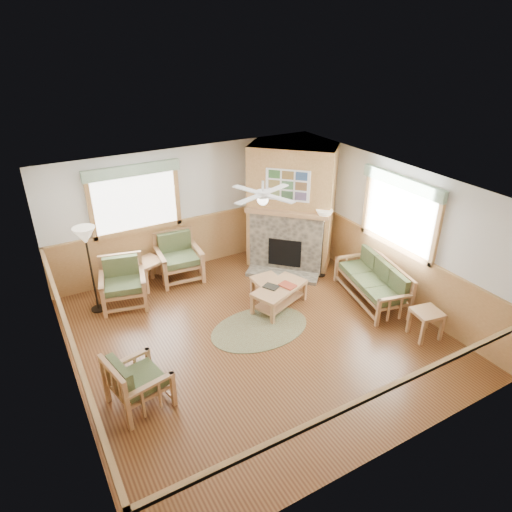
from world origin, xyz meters
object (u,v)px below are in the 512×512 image
sofa (372,281)px  coffee_table (279,297)px  end_table_sofa (425,324)px  armchair_back_left (123,284)px  armchair_back_right (179,258)px  floor_lamp_right (322,244)px  end_table_chairs (149,273)px  floor_lamp_left (91,270)px  armchair_left (138,380)px  footstool (267,288)px

sofa → coffee_table: sofa is taller
sofa → end_table_sofa: (0.00, -1.38, -0.15)m
armchair_back_left → armchair_back_right: (1.31, 0.44, 0.03)m
floor_lamp_right → armchair_back_left: bearing=166.9°
coffee_table → end_table_chairs: (-1.94, 2.01, 0.07)m
floor_lamp_left → floor_lamp_right: (4.54, -1.01, -0.10)m
sofa → coffee_table: bearing=-97.9°
sofa → armchair_back_left: bearing=-104.4°
sofa → floor_lamp_left: 5.35m
coffee_table → end_table_sofa: end_table_sofa is taller
coffee_table → end_table_chairs: bearing=112.6°
armchair_left → armchair_back_right: bearing=-41.5°
footstool → armchair_left: bearing=-153.1°
armchair_back_right → armchair_left: bearing=-115.0°
armchair_back_left → coffee_table: bearing=-18.3°
armchair_back_left → armchair_left: (-0.51, -2.71, -0.04)m
coffee_table → footstool: (-0.05, 0.39, -0.00)m
coffee_table → floor_lamp_right: (1.45, 0.63, 0.54)m
armchair_left → floor_lamp_left: bearing=-11.4°
floor_lamp_right → sofa: bearing=-78.1°
sofa → footstool: bearing=-107.7°
floor_lamp_left → floor_lamp_right: 4.65m
sofa → armchair_back_left: (-4.30, 2.22, 0.05)m
sofa → coffee_table: size_ratio=1.58×
armchair_left → footstool: armchair_left is taller
end_table_sofa → end_table_chairs: bearing=132.1°
armchair_left → end_table_sofa: 4.89m
sofa → end_table_chairs: 4.53m
end_table_sofa → floor_lamp_left: 6.08m
armchair_back_left → armchair_left: size_ratio=1.09×
armchair_back_left → end_table_chairs: 0.79m
coffee_table → end_table_chairs: 2.79m
end_table_chairs → floor_lamp_right: size_ratio=0.39×
armchair_back_left → armchair_back_right: 1.38m
armchair_back_left → floor_lamp_left: floor_lamp_left is taller
coffee_table → floor_lamp_left: (-3.09, 1.63, 0.64)m
armchair_left → floor_lamp_right: size_ratio=0.56×
sofa → floor_lamp_right: floor_lamp_right is taller
footstool → sofa: bearing=-30.6°
armchair_back_left → footstool: (2.52, -1.17, -0.24)m
armchair_left → coffee_table: armchair_left is taller
end_table_sofa → floor_lamp_right: 2.73m
armchair_back_left → floor_lamp_left: size_ratio=0.53×
coffee_table → end_table_sofa: 2.67m
sofa → armchair_left: bearing=-71.2°
floor_lamp_left → armchair_left: bearing=-89.9°
footstool → floor_lamp_left: size_ratio=0.29×
end_table_sofa → sofa: bearing=90.0°
sofa → floor_lamp_left: (-4.81, 2.29, 0.46)m
sofa → armchair_back_right: (-2.98, 2.66, 0.08)m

